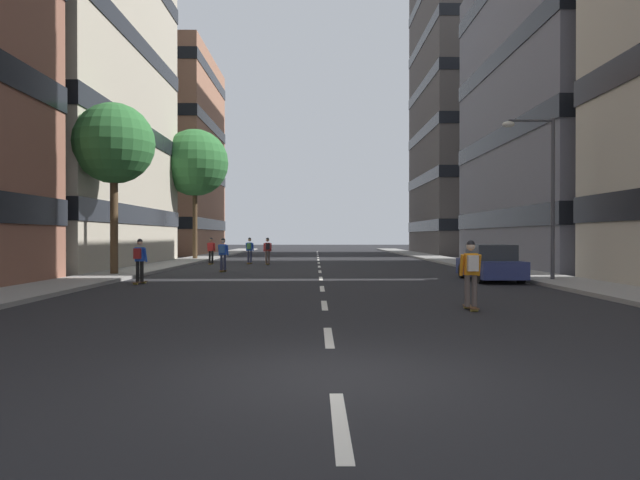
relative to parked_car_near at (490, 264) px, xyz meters
name	(u,v)px	position (x,y,z in m)	size (l,w,h in m)	color
ground_plane	(319,265)	(-7.09, 12.86, -0.70)	(176.83, 176.83, 0.00)	black
sidewalk_left	(182,262)	(-16.70, 16.55, -0.63)	(2.63, 81.04, 0.14)	gray
sidewalk_right	(455,262)	(2.51, 16.55, -0.63)	(2.63, 81.04, 0.14)	gray
lane_markings	(319,265)	(-7.09, 13.89, -0.70)	(0.16, 67.20, 0.01)	silver
building_left_mid	(21,52)	(-25.32, 11.44, 12.44)	(14.72, 19.19, 26.10)	#B2A893
building_left_far	(142,155)	(-25.32, 36.55, 9.62)	(14.72, 16.51, 20.45)	#9E6B51
building_right_mid	(615,106)	(11.13, 11.44, 9.21)	(14.72, 18.70, 19.64)	slate
building_right_far	(492,91)	(11.13, 36.55, 16.31)	(14.72, 17.10, 33.84)	#4C4744
parked_car_near	(490,264)	(0.00, 0.00, 0.00)	(1.82, 4.40, 1.52)	navy
street_tree_near	(195,163)	(-16.70, 21.14, 6.87)	(5.18, 5.18, 10.04)	#4C3823
street_tree_mid	(114,144)	(-16.70, 2.81, 5.45)	(3.74, 3.74, 7.92)	#4C3823
streetlamp_right	(544,180)	(1.88, -0.93, 3.44)	(2.13, 0.30, 6.50)	#3F3F44
skater_0	(211,250)	(-14.23, 14.26, 0.29)	(0.55, 0.91, 1.78)	brown
skater_1	(223,253)	(-12.18, 6.23, 0.32)	(0.55, 0.92, 1.78)	brown
skater_2	(268,249)	(-10.47, 13.96, 0.32)	(0.56, 0.92, 1.78)	brown
skater_3	(250,249)	(-11.77, 14.99, 0.32)	(0.55, 0.92, 1.78)	brown
skater_4	(139,258)	(-14.22, -1.55, 0.32)	(0.57, 0.92, 1.78)	brown
skater_5	(471,270)	(-3.39, -9.67, 0.32)	(0.53, 0.90, 1.78)	brown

